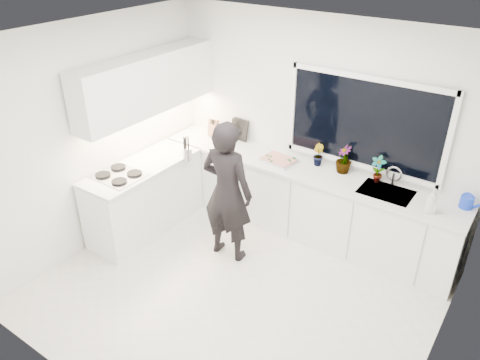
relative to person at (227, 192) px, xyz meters
The scene contains 25 objects.
floor 1.11m from the person, 47.27° to the right, with size 4.00×3.50×0.02m, color beige.
wall_back 1.43m from the person, 69.78° to the left, with size 4.00×0.02×2.70m, color white.
wall_left 1.70m from the person, 162.03° to the right, with size 0.02×3.50×2.70m, color white.
wall_right 2.57m from the person, 11.47° to the right, with size 0.02×3.50×2.70m, color white.
ceiling 1.97m from the person, 47.27° to the right, with size 4.00×3.50×0.02m, color white.
window 1.76m from the person, 49.00° to the left, with size 1.80×0.02×1.00m, color black.
base_cabinets_back 1.14m from the person, 63.95° to the left, with size 3.92×0.58×0.88m, color white.
base_cabinets_left 1.29m from the person, behind, with size 0.58×1.60×0.88m, color white.
countertop_back 1.05m from the person, 63.71° to the left, with size 3.94×0.62×0.04m, color silver.
countertop_left 1.22m from the person, behind, with size 0.62×1.60×0.04m, color silver.
upper_cabinets 1.66m from the person, behind, with size 0.34×2.10×0.70m, color white.
sink 1.79m from the person, 32.07° to the left, with size 0.58×0.42×0.14m, color silver.
faucet 1.91m from the person, 37.19° to the left, with size 0.03×0.03×0.22m, color silver.
stovetop 1.33m from the person, 157.75° to the right, with size 0.56×0.48×0.03m, color black.
person is the anchor object (origin of this frame).
pizza_tray 0.93m from the person, 81.73° to the left, with size 0.43×0.32×0.03m, color silver.
pizza 0.93m from the person, 81.73° to the left, with size 0.40×0.28×0.01m, color #BD3F19.
watering_can 2.57m from the person, 25.60° to the left, with size 0.14×0.14×0.13m, color blue.
paper_towel_roll 1.32m from the person, 126.72° to the left, with size 0.11×0.11×0.26m, color white.
knife_block 1.51m from the person, 133.49° to the left, with size 0.13×0.10×0.22m, color olive.
utensil_crock 0.91m from the person, 160.59° to the left, with size 0.13×0.13×0.16m, color silver.
picture_frame_large 1.39m from the person, 120.00° to the left, with size 0.22×0.02×0.28m, color black.
picture_frame_small 1.37m from the person, 118.31° to the left, with size 0.25×0.02×0.30m, color black.
herb_plants 1.48m from the person, 49.10° to the left, with size 0.94×0.27×0.34m.
soap_bottles 2.19m from the person, 21.48° to the left, with size 0.15×0.15×0.28m.
Camera 1 is at (2.28, -3.18, 3.58)m, focal length 35.00 mm.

